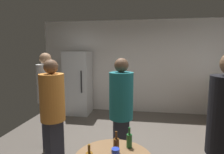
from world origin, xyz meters
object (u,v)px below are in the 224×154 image
(beer_bottle_green, at_px, (129,140))
(plastic_cup_blue, at_px, (115,154))
(person_in_teal_shirt, at_px, (121,108))
(person_in_white_shirt, at_px, (47,93))
(person_in_orange_shirt, at_px, (53,109))
(beer_bottle_brown, at_px, (116,145))
(refrigerator, at_px, (78,83))

(beer_bottle_green, height_order, plastic_cup_blue, beer_bottle_green)
(person_in_teal_shirt, bearing_deg, person_in_white_shirt, -123.37)
(plastic_cup_blue, xyz_separation_m, person_in_teal_shirt, (-0.04, 0.85, 0.21))
(beer_bottle_green, height_order, person_in_orange_shirt, person_in_orange_shirt)
(beer_bottle_brown, bearing_deg, person_in_white_shirt, 138.78)
(person_in_orange_shirt, bearing_deg, person_in_teal_shirt, 44.46)
(refrigerator, bearing_deg, beer_bottle_green, -61.72)
(beer_bottle_brown, distance_m, person_in_teal_shirt, 0.75)
(person_in_teal_shirt, bearing_deg, beer_bottle_brown, -10.55)
(beer_bottle_green, relative_size, plastic_cup_blue, 2.09)
(beer_bottle_green, bearing_deg, person_in_teal_shirt, 104.44)
(plastic_cup_blue, relative_size, person_in_teal_shirt, 0.06)
(beer_bottle_brown, distance_m, beer_bottle_green, 0.18)
(beer_bottle_green, bearing_deg, person_in_orange_shirt, 159.73)
(person_in_white_shirt, bearing_deg, beer_bottle_green, 31.79)
(plastic_cup_blue, distance_m, person_in_orange_shirt, 1.19)
(beer_bottle_brown, relative_size, beer_bottle_green, 1.00)
(person_in_white_shirt, bearing_deg, refrigerator, 160.42)
(beer_bottle_green, relative_size, person_in_white_shirt, 0.13)
(plastic_cup_blue, bearing_deg, person_in_orange_shirt, 146.19)
(beer_bottle_green, relative_size, person_in_orange_shirt, 0.14)
(refrigerator, height_order, plastic_cup_blue, refrigerator)
(refrigerator, height_order, person_in_teal_shirt, refrigerator)
(refrigerator, height_order, beer_bottle_green, refrigerator)
(beer_bottle_brown, bearing_deg, refrigerator, 115.50)
(plastic_cup_blue, relative_size, person_in_orange_shirt, 0.07)
(person_in_orange_shirt, bearing_deg, plastic_cup_blue, -1.23)
(beer_bottle_green, bearing_deg, beer_bottle_brown, -135.81)
(plastic_cup_blue, distance_m, person_in_teal_shirt, 0.88)
(refrigerator, height_order, person_in_orange_shirt, refrigerator)
(refrigerator, relative_size, plastic_cup_blue, 16.36)
(beer_bottle_green, xyz_separation_m, person_in_white_shirt, (-1.57, 1.14, 0.22))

